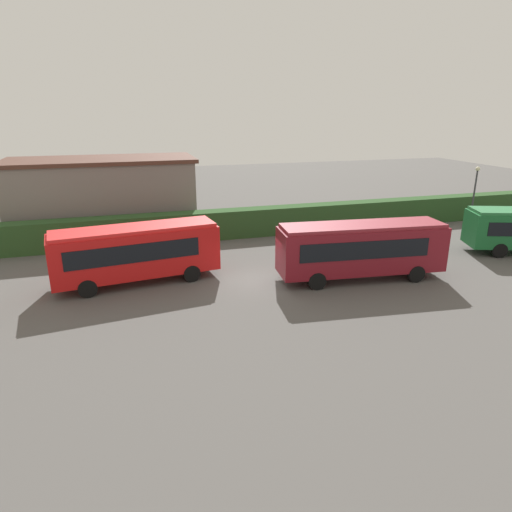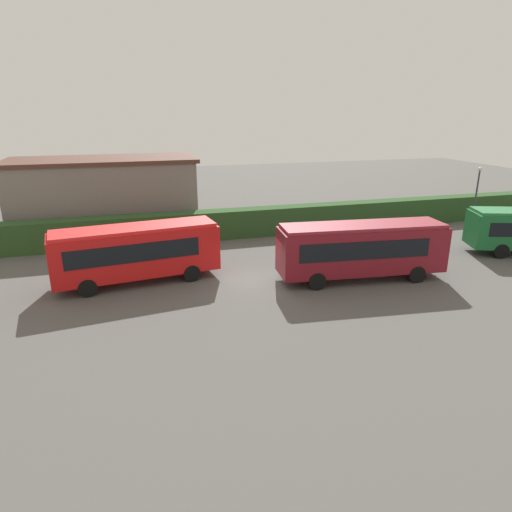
{
  "view_description": "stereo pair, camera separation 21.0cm",
  "coord_description": "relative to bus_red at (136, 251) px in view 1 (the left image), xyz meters",
  "views": [
    {
      "loc": [
        -7.06,
        -23.53,
        9.56
      ],
      "look_at": [
        -0.07,
        -0.13,
        1.56
      ],
      "focal_mm": 31.52,
      "sensor_mm": 36.0,
      "label": 1
    },
    {
      "loc": [
        -6.85,
        -23.59,
        9.56
      ],
      "look_at": [
        -0.07,
        -0.13,
        1.56
      ],
      "focal_mm": 31.52,
      "sensor_mm": 36.0,
      "label": 2
    }
  ],
  "objects": [
    {
      "name": "bus_maroon",
      "position": [
        12.54,
        -3.11,
        0.01
      ],
      "size": [
        9.95,
        3.41,
        3.33
      ],
      "rotation": [
        0.0,
        0.0,
        -0.1
      ],
      "color": "maroon",
      "rests_on": "ground_plane"
    },
    {
      "name": "depot_building",
      "position": [
        -1.92,
        12.63,
        1.06
      ],
      "size": [
        14.48,
        6.51,
        5.9
      ],
      "color": "slate",
      "rests_on": "ground_plane"
    },
    {
      "name": "hedge_row",
      "position": [
        6.62,
        7.91,
        -0.82
      ],
      "size": [
        68.26,
        1.52,
        2.17
      ],
      "primitive_type": "cube",
      "color": "#274921",
      "rests_on": "ground_plane"
    },
    {
      "name": "person_left",
      "position": [
        26.69,
        1.98,
        -0.98
      ],
      "size": [
        0.53,
        0.41,
        1.75
      ],
      "rotation": [
        0.0,
        0.0,
        5.08
      ],
      "color": "olive",
      "rests_on": "ground_plane"
    },
    {
      "name": "lamppost",
      "position": [
        28.1,
        5.72,
        1.27
      ],
      "size": [
        0.36,
        0.36,
        5.01
      ],
      "color": "#38383D",
      "rests_on": "ground_plane"
    },
    {
      "name": "traffic_cone",
      "position": [
        29.84,
        5.45,
        -1.6
      ],
      "size": [
        0.36,
        0.36,
        0.6
      ],
      "primitive_type": "cone",
      "color": "orange",
      "rests_on": "ground_plane"
    },
    {
      "name": "ground_plane",
      "position": [
        6.62,
        -1.67,
        -1.9
      ],
      "size": [
        112.52,
        112.52,
        0.0
      ],
      "primitive_type": "plane",
      "color": "#514F4C"
    },
    {
      "name": "bus_red",
      "position": [
        0.0,
        0.0,
        0.0
      ],
      "size": [
        9.51,
        3.59,
        3.32
      ],
      "rotation": [
        0.0,
        0.0,
        0.13
      ],
      "color": "red",
      "rests_on": "ground_plane"
    }
  ]
}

